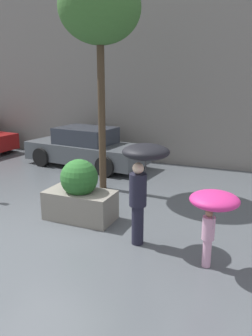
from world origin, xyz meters
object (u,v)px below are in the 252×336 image
at_px(parked_car_near, 86,148).
at_px(street_tree, 100,10).
at_px(person_child, 213,206).
at_px(person_adult, 143,169).
at_px(planter_box, 80,194).

distance_m(parked_car_near, street_tree, 4.76).
bearing_deg(person_child, person_adult, -154.55).
bearing_deg(person_adult, person_child, -59.09).
bearing_deg(parked_car_near, planter_box, -145.70).
distance_m(person_child, parked_car_near, 7.12).
bearing_deg(person_adult, planter_box, 120.54).
bearing_deg(street_tree, planter_box, -76.98).
xyz_separation_m(person_adult, person_child, (1.30, -0.40, -0.34)).
xyz_separation_m(parked_car_near, street_tree, (1.67, -2.03, 3.97)).
bearing_deg(person_child, planter_box, -154.76).
relative_size(planter_box, street_tree, 0.27).
height_order(parked_car_near, street_tree, street_tree).
xyz_separation_m(person_child, street_tree, (-3.39, 2.95, 3.52)).
distance_m(planter_box, parked_car_near, 4.61).
bearing_deg(parked_car_near, person_adult, -134.10).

